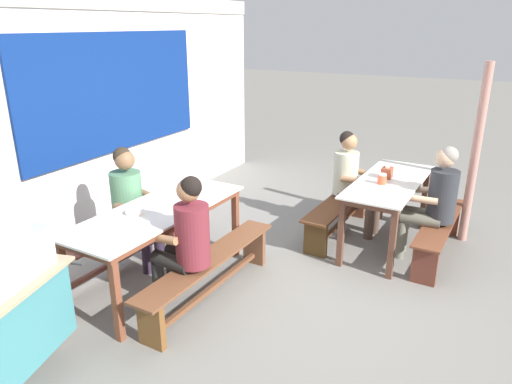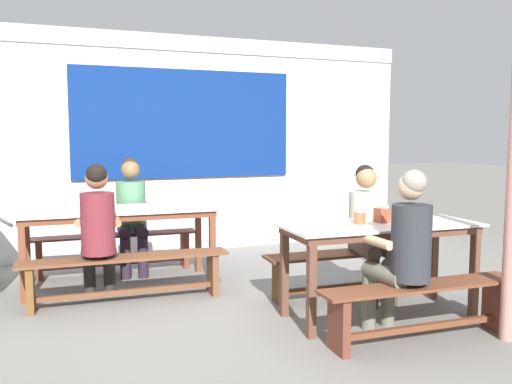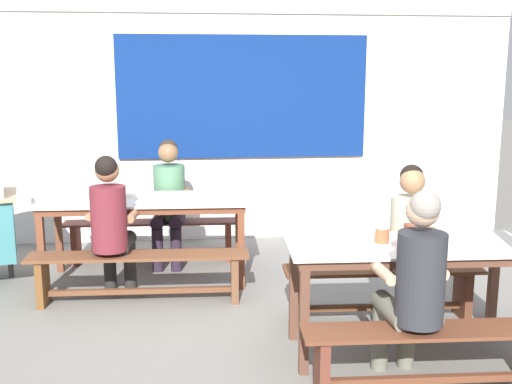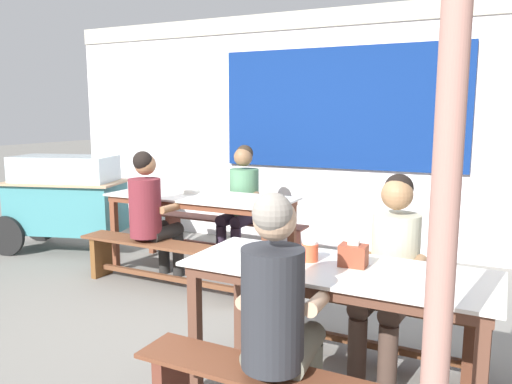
# 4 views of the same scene
# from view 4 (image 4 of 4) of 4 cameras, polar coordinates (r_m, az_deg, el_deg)

# --- Properties ---
(ground_plane) EXTENTS (40.00, 40.00, 0.00)m
(ground_plane) POSITION_cam_4_polar(r_m,az_deg,el_deg) (3.84, -6.63, -15.54)
(ground_plane) COLOR slate
(backdrop_wall) EXTENTS (6.79, 0.23, 2.75)m
(backdrop_wall) POSITION_cam_4_polar(r_m,az_deg,el_deg) (5.96, 6.95, 7.50)
(backdrop_wall) COLOR silver
(backdrop_wall) RESTS_ON ground_plane
(dining_table_far) EXTENTS (1.92, 0.79, 0.78)m
(dining_table_far) POSITION_cam_4_polar(r_m,az_deg,el_deg) (5.02, -6.31, -1.24)
(dining_table_far) COLOR silver
(dining_table_far) RESTS_ON ground_plane
(dining_table_near) EXTENTS (1.66, 0.71, 0.78)m
(dining_table_near) POSITION_cam_4_polar(r_m,az_deg,el_deg) (2.76, 9.16, -10.13)
(dining_table_near) COLOR silver
(dining_table_near) RESTS_ON ground_plane
(bench_far_back) EXTENTS (1.79, 0.32, 0.42)m
(bench_far_back) POSITION_cam_4_polar(r_m,az_deg,el_deg) (5.59, -3.01, -4.64)
(bench_far_back) COLOR brown
(bench_far_back) RESTS_ON ground_plane
(bench_far_front) EXTENTS (1.84, 0.34, 0.42)m
(bench_far_front) POSITION_cam_4_polar(r_m,az_deg,el_deg) (4.66, -10.12, -7.40)
(bench_far_front) COLOR brown
(bench_far_front) RESTS_ON ground_plane
(bench_near_back) EXTENTS (1.55, 0.36, 0.42)m
(bench_near_back) POSITION_cam_4_polar(r_m,az_deg,el_deg) (3.42, 12.04, -13.68)
(bench_near_back) COLOR #58321C
(bench_near_back) RESTS_ON ground_plane
(food_cart) EXTENTS (1.74, 1.06, 1.11)m
(food_cart) POSITION_cam_4_polar(r_m,az_deg,el_deg) (6.19, -20.98, -0.47)
(food_cart) COLOR teal
(food_cart) RESTS_ON ground_plane
(person_center_facing) EXTENTS (0.45, 0.54, 1.25)m
(person_center_facing) POSITION_cam_4_polar(r_m,az_deg,el_deg) (5.36, -1.70, -0.54)
(person_center_facing) COLOR #2B1F2F
(person_center_facing) RESTS_ON ground_plane
(person_left_back_turned) EXTENTS (0.43, 0.56, 1.25)m
(person_left_back_turned) POSITION_cam_4_polar(r_m,az_deg,el_deg) (4.75, -11.91, -2.07)
(person_left_back_turned) COLOR #252422
(person_left_back_turned) RESTS_ON ground_plane
(person_near_front) EXTENTS (0.41, 0.56, 1.26)m
(person_near_front) POSITION_cam_4_polar(r_m,az_deg,el_deg) (2.36, 2.58, -13.38)
(person_near_front) COLOR #676757
(person_near_front) RESTS_ON ground_plane
(person_right_near_table) EXTENTS (0.44, 0.59, 1.23)m
(person_right_near_table) POSITION_cam_4_polar(r_m,az_deg,el_deg) (3.17, 15.15, -8.06)
(person_right_near_table) COLOR #4D3930
(person_right_near_table) RESTS_ON ground_plane
(tissue_box) EXTENTS (0.15, 0.11, 0.14)m
(tissue_box) POSITION_cam_4_polar(r_m,az_deg,el_deg) (2.75, 11.04, -7.09)
(tissue_box) COLOR brown
(tissue_box) RESTS_ON dining_table_near
(condiment_jar) EXTENTS (0.09, 0.09, 0.11)m
(condiment_jar) POSITION_cam_4_polar(r_m,az_deg,el_deg) (2.81, 6.18, -6.71)
(condiment_jar) COLOR #E35534
(condiment_jar) RESTS_ON dining_table_near
(soup_bowl) EXTENTS (0.17, 0.17, 0.04)m
(soup_bowl) POSITION_cam_4_polar(r_m,az_deg,el_deg) (5.19, -7.46, 0.12)
(soup_bowl) COLOR silver
(soup_bowl) RESTS_ON dining_table_far
(wooden_support_post) EXTENTS (0.10, 0.10, 2.04)m
(wooden_support_post) POSITION_cam_4_polar(r_m,az_deg,el_deg) (1.82, 20.28, -9.81)
(wooden_support_post) COLOR #AB786B
(wooden_support_post) RESTS_ON ground_plane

